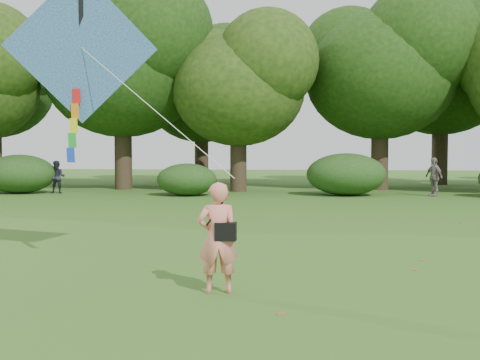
# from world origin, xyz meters

# --- Properties ---
(ground) EXTENTS (100.00, 100.00, 0.00)m
(ground) POSITION_xyz_m (0.00, 0.00, 0.00)
(ground) COLOR #265114
(ground) RESTS_ON ground
(man_kite_flyer) EXTENTS (0.65, 0.49, 1.60)m
(man_kite_flyer) POSITION_xyz_m (-0.31, -0.48, 0.80)
(man_kite_flyer) COLOR #ED7E6F
(man_kite_flyer) RESTS_ON ground
(bystander_left) EXTENTS (0.79, 0.65, 1.52)m
(bystander_left) POSITION_xyz_m (-10.25, 17.95, 0.76)
(bystander_left) COLOR #22232E
(bystander_left) RESTS_ON ground
(bystander_right) EXTENTS (0.84, 1.07, 1.69)m
(bystander_right) POSITION_xyz_m (6.76, 17.80, 0.85)
(bystander_right) COLOR gray
(bystander_right) RESTS_ON ground
(crossbody_bag) EXTENTS (0.43, 0.20, 0.67)m
(crossbody_bag) POSITION_xyz_m (-0.19, -0.51, 0.91)
(crossbody_bag) COLOR black
(crossbody_bag) RESTS_ON ground
(flying_kite) EXTENTS (4.20, 2.21, 3.53)m
(flying_kite) POSITION_xyz_m (-2.96, 1.33, 3.81)
(flying_kite) COLOR #23389B
(flying_kite) RESTS_ON ground
(tree_line) EXTENTS (54.70, 15.30, 9.48)m
(tree_line) POSITION_xyz_m (1.67, 22.88, 5.60)
(tree_line) COLOR #3A2D1E
(tree_line) RESTS_ON ground
(shrub_band) EXTENTS (39.15, 3.22, 1.88)m
(shrub_band) POSITION_xyz_m (-0.72, 17.60, 0.86)
(shrub_band) COLOR #264919
(shrub_band) RESTS_ON ground
(fallen_leaves) EXTENTS (10.78, 14.72, 0.01)m
(fallen_leaves) POSITION_xyz_m (0.86, 3.87, 0.01)
(fallen_leaves) COLOR brown
(fallen_leaves) RESTS_ON ground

